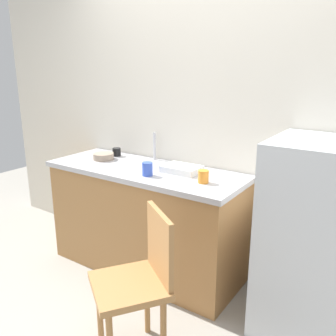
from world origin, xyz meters
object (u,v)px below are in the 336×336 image
terracotta_bowl (103,156)px  cup_black (117,152)px  chair (139,279)px  cup_orange (203,177)px  cup_blue (147,169)px  refrigerator (312,240)px  dish_tray (182,169)px

terracotta_bowl → cup_black: 0.16m
chair → cup_orange: 0.83m
cup_blue → cup_black: bearing=151.4°
terracotta_bowl → cup_blue: (0.60, -0.16, 0.02)m
refrigerator → chair: bearing=-133.6°
chair → cup_orange: size_ratio=9.97×
refrigerator → cup_orange: bearing=-174.5°
cup_black → terracotta_bowl: bearing=-94.1°
refrigerator → cup_black: 1.77m
refrigerator → cup_black: size_ratio=17.06×
chair → cup_orange: bearing=124.3°
cup_orange → cup_black: 1.04m
chair → refrigerator: bearing=81.6°
chair → cup_black: cup_black is taller
refrigerator → dish_tray: refrigerator is taller
cup_black → cup_blue: bearing=-28.6°
cup_blue → cup_black: cup_blue is taller
refrigerator → terracotta_bowl: (-1.75, 0.01, 0.28)m
dish_tray → cup_black: cup_black is taller
terracotta_bowl → cup_orange: bearing=-4.5°
chair → dish_tray: (-0.25, 0.84, 0.41)m
cup_blue → refrigerator: bearing=7.5°
dish_tray → cup_orange: (0.26, -0.13, 0.02)m
terracotta_bowl → refrigerator: bearing=-0.4°
cup_black → cup_orange: bearing=-13.3°
dish_tray → cup_blue: size_ratio=2.80×
chair → terracotta_bowl: terracotta_bowl is taller
refrigerator → cup_orange: refrigerator is taller
dish_tray → cup_blue: bearing=-127.1°
chair → terracotta_bowl: bearing=177.1°
cup_blue → cup_black: (-0.59, 0.32, -0.01)m
refrigerator → cup_blue: size_ratio=12.51×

